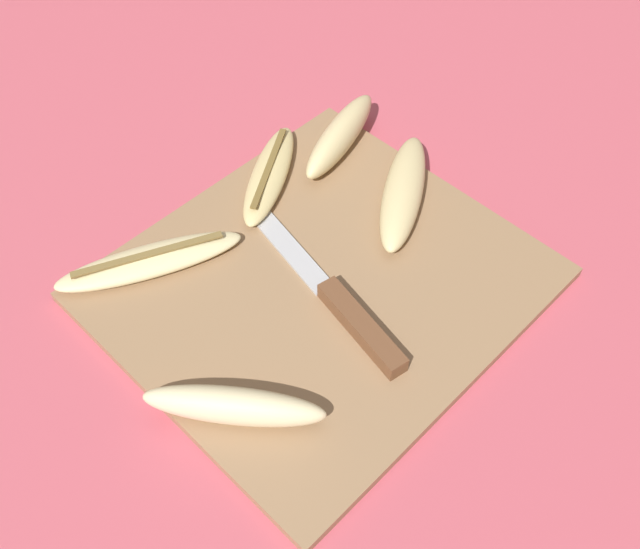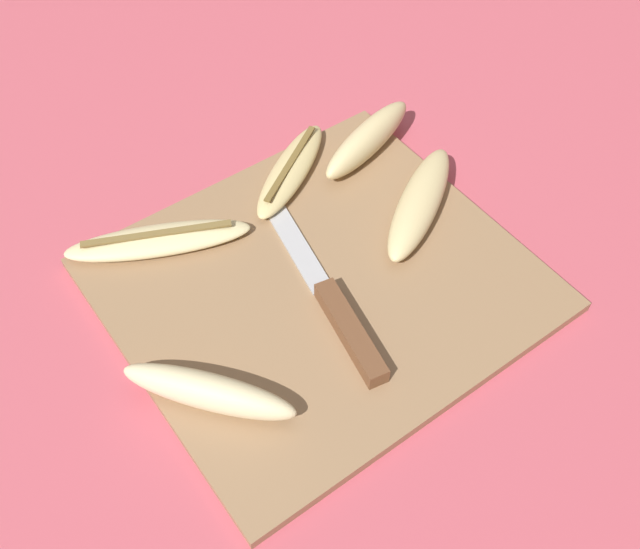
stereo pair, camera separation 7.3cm
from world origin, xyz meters
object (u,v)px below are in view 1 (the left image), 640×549
(banana_ripe_center, at_px, (340,135))
(banana_cream_curved, at_px, (234,406))
(knife, at_px, (347,311))
(banana_spotted_left, at_px, (269,174))
(banana_soft_right, at_px, (150,261))
(banana_mellow_near, at_px, (403,192))

(banana_ripe_center, distance_m, banana_cream_curved, 0.35)
(knife, xyz_separation_m, banana_spotted_left, (0.07, 0.18, 0.00))
(knife, relative_size, banana_soft_right, 1.34)
(banana_soft_right, xyz_separation_m, banana_spotted_left, (0.17, 0.00, 0.00))
(banana_soft_right, bearing_deg, banana_ripe_center, -3.03)
(banana_ripe_center, distance_m, banana_spotted_left, 0.09)
(knife, xyz_separation_m, banana_ripe_center, (0.16, 0.17, 0.01))
(banana_ripe_center, xyz_separation_m, banana_cream_curved, (-0.31, -0.17, -0.00))
(banana_ripe_center, bearing_deg, banana_spotted_left, 169.05)
(banana_soft_right, bearing_deg, knife, -62.37)
(banana_spotted_left, bearing_deg, banana_cream_curved, -139.00)
(banana_cream_curved, height_order, banana_soft_right, banana_cream_curved)
(banana_ripe_center, relative_size, banana_spotted_left, 1.01)
(knife, height_order, banana_cream_curved, banana_cream_curved)
(knife, relative_size, banana_ripe_center, 1.64)
(banana_soft_right, bearing_deg, banana_cream_curved, -105.16)
(knife, bearing_deg, banana_mellow_near, 32.66)
(banana_soft_right, distance_m, banana_spotted_left, 0.17)
(banana_soft_right, relative_size, banana_mellow_near, 1.13)
(banana_cream_curved, height_order, banana_mellow_near, banana_cream_curved)
(knife, height_order, banana_spotted_left, banana_spotted_left)
(banana_cream_curved, bearing_deg, banana_spotted_left, 41.00)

